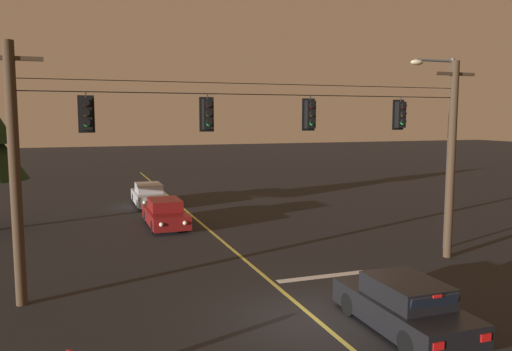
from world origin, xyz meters
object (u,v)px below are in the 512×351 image
street_lamp_corner (443,136)px  traffic_light_leftmost (86,114)px  traffic_light_right_inner (401,115)px  car_oncoming_lead (165,214)px  car_oncoming_trailing (149,195)px  traffic_light_left_inner (208,114)px  car_waiting_near_lane (404,306)px  traffic_light_centre (310,114)px

street_lamp_corner → traffic_light_leftmost: bearing=-175.3°
traffic_light_leftmost → street_lamp_corner: bearing=4.7°
traffic_light_right_inner → car_oncoming_lead: traffic_light_right_inner is taller
traffic_light_leftmost → car_oncoming_trailing: size_ratio=0.28×
car_oncoming_lead → street_lamp_corner: bearing=-39.5°
traffic_light_left_inner → car_waiting_near_lane: traffic_light_left_inner is taller
car_oncoming_trailing → traffic_light_leftmost: bearing=-103.6°
traffic_light_leftmost → traffic_light_left_inner: bearing=0.0°
traffic_light_leftmost → traffic_light_right_inner: (11.04, 0.00, 0.00)m
car_oncoming_trailing → street_lamp_corner: bearing=-56.0°
traffic_light_leftmost → street_lamp_corner: street_lamp_corner is taller
traffic_light_centre → traffic_light_right_inner: (3.69, 0.00, 0.00)m
traffic_light_right_inner → traffic_light_left_inner: bearing=180.0°
traffic_light_leftmost → car_oncoming_trailing: 17.29m
traffic_light_right_inner → car_oncoming_trailing: (-7.14, 16.08, -4.98)m
traffic_light_right_inner → car_oncoming_trailing: 18.29m
traffic_light_leftmost → street_lamp_corner: size_ratio=0.15×
car_oncoming_lead → street_lamp_corner: 13.78m
traffic_light_left_inner → traffic_light_right_inner: bearing=0.0°
car_oncoming_lead → car_waiting_near_lane: bearing=-76.0°
traffic_light_leftmost → traffic_light_right_inner: bearing=0.0°
street_lamp_corner → car_oncoming_lead: bearing=140.5°
car_oncoming_trailing → car_waiting_near_lane: bearing=-80.4°
car_waiting_near_lane → car_oncoming_lead: bearing=104.0°
car_waiting_near_lane → car_oncoming_trailing: bearing=99.6°
traffic_light_left_inner → car_oncoming_trailing: size_ratio=0.28×
car_oncoming_lead → street_lamp_corner: (10.15, -8.36, 4.12)m
traffic_light_right_inner → car_oncoming_trailing: bearing=113.9°
car_waiting_near_lane → traffic_light_left_inner: bearing=125.7°
traffic_light_left_inner → traffic_light_right_inner: 7.34m
car_oncoming_trailing → traffic_light_left_inner: bearing=-90.7°
traffic_light_left_inner → street_lamp_corner: size_ratio=0.15×
traffic_light_leftmost → traffic_light_centre: 7.35m
traffic_light_right_inner → traffic_light_leftmost: bearing=180.0°
traffic_light_left_inner → car_oncoming_trailing: 16.84m
car_waiting_near_lane → car_oncoming_trailing: (-3.63, 21.41, -0.00)m
traffic_light_leftmost → car_waiting_near_lane: size_ratio=0.28×
traffic_light_left_inner → traffic_light_centre: size_ratio=1.00×
car_waiting_near_lane → traffic_light_centre: bearing=92.0°
traffic_light_right_inner → car_oncoming_trailing: traffic_light_right_inner is taller
traffic_light_centre → car_waiting_near_lane: 7.29m
car_waiting_near_lane → car_oncoming_lead: same height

